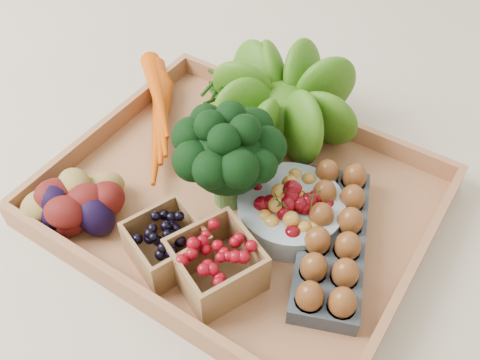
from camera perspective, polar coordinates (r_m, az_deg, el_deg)
The scene contains 10 objects.
ground at distance 0.84m, azimuth 0.00°, elevation -2.76°, with size 4.00×4.00×0.00m, color beige.
tray at distance 0.83m, azimuth 0.00°, elevation -2.43°, with size 0.55×0.45×0.01m, color #AF7349.
carrots at distance 0.94m, azimuth -8.47°, elevation 7.57°, with size 0.24×0.17×0.06m, color #C74303, non-canonical shape.
lettuce at distance 0.88m, azimuth 4.44°, elevation 9.03°, with size 0.16×0.16×0.16m, color #23500C.
broccoli at distance 0.78m, azimuth -1.24°, elevation 0.90°, with size 0.16×0.16×0.12m, color black, non-canonical shape.
cherry_bowl at distance 0.79m, azimuth 5.38°, elevation -3.23°, with size 0.16×0.16×0.04m, color #8C9EA5.
egg_carton at distance 0.77m, azimuth 9.75°, elevation -6.55°, with size 0.09×0.26×0.03m, color #3D454E.
potatoes at distance 0.80m, azimuth -17.72°, elevation -1.80°, with size 0.16×0.16×0.09m, color #480D0B, non-canonical shape.
punnet_blackberry at distance 0.74m, azimuth -7.82°, elevation -6.75°, with size 0.09×0.09×0.06m, color black.
punnet_raspberry at distance 0.71m, azimuth -2.56°, elevation -8.97°, with size 0.10×0.10×0.07m, color maroon.
Camera 1 is at (0.29, -0.44, 0.65)m, focal length 40.00 mm.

